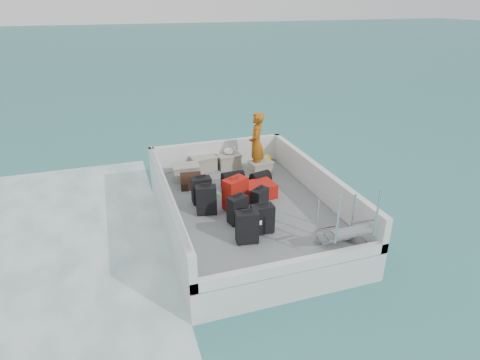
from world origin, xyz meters
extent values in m
plane|color=#1B5F61|center=(0.00, 0.00, 0.00)|extent=(160.00, 160.00, 0.00)
plane|color=white|center=(-4.80, 0.00, 0.00)|extent=(10.00, 10.00, 0.00)
cube|color=silver|center=(0.00, 0.00, 0.30)|extent=(3.60, 5.00, 0.60)
cube|color=slate|center=(0.00, 0.00, 0.61)|extent=(3.30, 4.70, 0.02)
cube|color=silver|center=(-1.73, 0.00, 0.97)|extent=(0.14, 5.00, 0.70)
cube|color=silver|center=(1.73, 0.00, 0.97)|extent=(0.14, 5.00, 0.70)
cube|color=silver|center=(0.00, 2.43, 0.97)|extent=(3.60, 0.14, 0.70)
cube|color=silver|center=(0.00, -2.43, 0.72)|extent=(3.60, 0.14, 0.20)
cylinder|color=silver|center=(-1.73, 0.00, 1.37)|extent=(0.04, 4.80, 0.04)
cube|color=black|center=(-0.93, -0.08, 0.94)|extent=(0.46, 0.32, 0.64)
cube|color=black|center=(-0.91, 0.42, 0.93)|extent=(0.43, 0.26, 0.61)
cube|color=black|center=(-0.48, -1.38, 0.94)|extent=(0.45, 0.30, 0.64)
cube|color=black|center=(-0.42, -0.64, 0.91)|extent=(0.45, 0.36, 0.58)
cube|color=#B9180E|center=(-0.28, -0.05, 0.97)|extent=(0.59, 0.50, 0.70)
cube|color=black|center=(-0.09, -1.15, 0.91)|extent=(0.43, 0.25, 0.59)
cube|color=black|center=(0.15, -0.37, 0.89)|extent=(0.44, 0.40, 0.55)
cube|color=#B9180E|center=(0.34, 0.31, 0.79)|extent=(0.89, 0.63, 0.33)
cube|color=gray|center=(-1.00, 1.76, 0.81)|extent=(0.65, 0.47, 0.37)
cube|color=gray|center=(-0.44, 2.20, 0.80)|extent=(0.67, 0.52, 0.37)
cube|color=gray|center=(0.25, 2.20, 0.79)|extent=(0.61, 0.45, 0.35)
cube|color=gray|center=(0.90, 1.50, 0.78)|extent=(0.58, 0.45, 0.32)
ellipsoid|color=yellow|center=(1.35, 2.20, 0.73)|extent=(0.28, 0.26, 0.22)
ellipsoid|color=white|center=(0.25, 2.20, 1.06)|extent=(0.24, 0.24, 0.18)
imported|color=orange|center=(0.82, 1.62, 1.42)|extent=(0.59, 0.70, 1.61)
camera|label=1|loc=(-2.60, -7.35, 4.80)|focal=30.00mm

